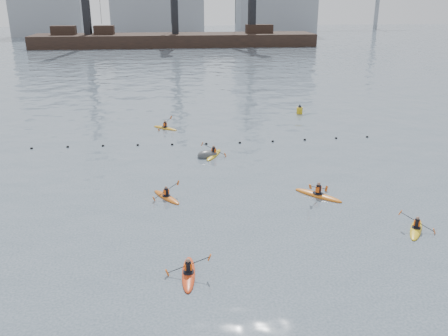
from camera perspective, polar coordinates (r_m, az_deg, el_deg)
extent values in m
plane|color=#35434D|center=(21.65, -0.04, -14.73)|extent=(400.00, 400.00, 0.00)
sphere|color=black|center=(43.84, -22.14, 2.19)|extent=(0.24, 0.24, 0.24)
sphere|color=black|center=(43.20, -18.29, 2.42)|extent=(0.24, 0.24, 0.24)
sphere|color=black|center=(42.65, -14.35, 2.59)|extent=(0.24, 0.24, 0.24)
sphere|color=black|center=(42.21, -10.34, 2.72)|extent=(0.24, 0.24, 0.24)
sphere|color=black|center=(41.94, -6.26, 2.81)|extent=(0.24, 0.24, 0.24)
sphere|color=black|center=(41.92, -2.15, 2.92)|extent=(0.24, 0.24, 0.24)
sphere|color=black|center=(42.22, 1.92, 3.04)|extent=(0.24, 0.24, 0.24)
sphere|color=black|center=(42.83, 5.89, 3.20)|extent=(0.24, 0.24, 0.24)
sphere|color=black|center=(43.71, 9.69, 3.36)|extent=(0.24, 0.24, 0.24)
sphere|color=black|center=(44.77, 13.34, 3.50)|extent=(0.24, 0.24, 0.24)
sphere|color=black|center=(45.94, 16.84, 3.59)|extent=(0.24, 0.24, 0.24)
cube|color=black|center=(128.21, -5.83, 14.76)|extent=(72.00, 12.00, 4.50)
cube|color=black|center=(130.55, -18.73, 15.42)|extent=(6.00, 3.00, 2.20)
cube|color=black|center=(128.93, -14.22, 15.80)|extent=(5.00, 3.00, 2.20)
cube|color=black|center=(130.17, 4.25, 16.36)|extent=(7.00, 3.00, 2.20)
cube|color=gray|center=(171.96, -20.33, 17.72)|extent=(22.00, 14.00, 18.00)
cube|color=gray|center=(167.79, -7.97, 18.00)|extent=(30.00, 14.00, 14.00)
cube|color=gray|center=(171.72, 6.24, 19.44)|extent=(26.00, 14.00, 22.00)
cylinder|color=gray|center=(190.41, 3.30, 19.27)|extent=(1.60, 1.60, 20.00)
cylinder|color=gray|center=(204.83, 17.99, 18.44)|extent=(1.60, 1.60, 20.00)
ellipsoid|color=red|center=(22.85, -4.29, -12.62)|extent=(0.81, 3.15, 0.31)
cylinder|color=black|center=(22.78, -4.30, -12.35)|extent=(0.62, 0.62, 0.06)
cylinder|color=black|center=(22.64, -4.32, -11.77)|extent=(0.29, 0.29, 0.51)
cube|color=#FB570D|center=(22.63, -4.32, -11.73)|extent=(0.36, 0.23, 0.33)
sphere|color=#8C6651|center=(22.46, -4.34, -11.03)|extent=(0.20, 0.20, 0.20)
cylinder|color=black|center=(22.59, -4.33, -11.56)|extent=(2.00, 0.16, 0.83)
cube|color=#D85914|center=(22.83, -6.85, -12.38)|extent=(0.18, 0.15, 0.33)
cube|color=#D85914|center=(22.39, -1.77, -10.71)|extent=(0.18, 0.15, 0.33)
ellipsoid|color=gold|center=(28.82, 22.09, -6.85)|extent=(2.07, 2.80, 0.29)
cylinder|color=black|center=(28.77, 22.13, -6.64)|extent=(0.76, 0.76, 0.06)
cylinder|color=black|center=(28.66, 22.19, -6.18)|extent=(0.28, 0.28, 0.48)
cube|color=#FB570D|center=(28.66, 22.20, -6.14)|extent=(0.39, 0.35, 0.31)
sphere|color=#8C6651|center=(28.53, 22.28, -5.59)|extent=(0.19, 0.19, 0.19)
cylinder|color=black|center=(28.63, 22.22, -6.01)|extent=(1.60, 1.03, 0.84)
cube|color=#D85914|center=(28.51, 20.44, -5.04)|extent=(0.21, 0.20, 0.31)
cube|color=#D85914|center=(28.78, 23.98, -6.96)|extent=(0.21, 0.20, 0.31)
ellipsoid|color=#C55A12|center=(31.02, -6.94, -3.51)|extent=(2.03, 2.78, 0.29)
cylinder|color=black|center=(30.98, -6.95, -3.31)|extent=(0.75, 0.75, 0.05)
cylinder|color=black|center=(30.88, -6.97, -2.88)|extent=(0.27, 0.27, 0.47)
cube|color=#FB570D|center=(30.87, -6.97, -2.85)|extent=(0.38, 0.34, 0.31)
sphere|color=#8C6651|center=(30.76, -6.99, -2.33)|extent=(0.19, 0.19, 0.19)
cylinder|color=black|center=(30.84, -6.97, -2.72)|extent=(1.63, 1.02, 0.71)
cube|color=#D85914|center=(30.54, -8.43, -3.68)|extent=(0.19, 0.19, 0.31)
cube|color=#D85914|center=(31.17, -5.55, -1.79)|extent=(0.19, 0.19, 0.31)
ellipsoid|color=gold|center=(38.89, -1.24, 1.56)|extent=(1.82, 3.10, 0.31)
cylinder|color=black|center=(38.85, -1.24, 1.74)|extent=(0.77, 0.77, 0.06)
cylinder|color=black|center=(38.77, -1.25, 2.12)|extent=(0.29, 0.29, 0.51)
cube|color=#FB570D|center=(38.76, -1.25, 2.15)|extent=(0.41, 0.34, 0.33)
sphere|color=#8C6651|center=(38.67, -1.25, 2.60)|extent=(0.20, 0.20, 0.20)
cylinder|color=black|center=(38.74, -1.25, 2.26)|extent=(1.84, 0.83, 0.84)
cube|color=#D85914|center=(38.94, -2.64, 2.91)|extent=(0.21, 0.19, 0.32)
cube|color=#D85914|center=(38.57, 0.15, 1.59)|extent=(0.21, 0.19, 0.32)
ellipsoid|color=orange|center=(31.66, 11.24, -3.26)|extent=(2.87, 2.99, 0.35)
cylinder|color=black|center=(31.60, 11.26, -3.02)|extent=(0.91, 0.91, 0.06)
cylinder|color=black|center=(31.49, 11.30, -2.52)|extent=(0.32, 0.32, 0.56)
cube|color=#FB570D|center=(31.48, 11.30, -2.48)|extent=(0.45, 0.44, 0.37)
sphere|color=#8C6651|center=(31.35, 11.34, -1.88)|extent=(0.23, 0.23, 0.23)
cylinder|color=black|center=(31.45, 11.31, -2.34)|extent=(1.64, 1.54, 0.93)
cube|color=#D85914|center=(32.51, 12.22, -2.44)|extent=(0.24, 0.24, 0.36)
cube|color=#D85914|center=(30.40, 10.34, -2.22)|extent=(0.24, 0.24, 0.36)
ellipsoid|color=orange|center=(47.29, -7.08, 4.77)|extent=(2.61, 2.38, 0.29)
cylinder|color=black|center=(47.26, -7.09, 4.91)|extent=(0.78, 0.78, 0.06)
cylinder|color=black|center=(47.20, -7.10, 5.21)|extent=(0.28, 0.28, 0.48)
cube|color=#FB570D|center=(47.19, -7.11, 5.24)|extent=(0.37, 0.38, 0.31)
sphere|color=#8C6651|center=(47.12, -7.12, 5.59)|extent=(0.19, 0.19, 0.19)
cylinder|color=black|center=(47.17, -7.11, 5.32)|extent=(1.22, 1.39, 0.95)
cube|color=#D85914|center=(46.61, -7.85, 4.56)|extent=(0.22, 0.22, 0.30)
cube|color=#D85914|center=(47.75, -6.39, 6.06)|extent=(0.22, 0.22, 0.30)
ellipsoid|color=#393C3E|center=(38.76, -1.93, 1.43)|extent=(2.45, 2.11, 1.38)
cylinder|color=#BA8812|center=(53.68, 9.07, 6.78)|extent=(0.67, 0.67, 0.86)
cone|color=black|center=(53.55, 9.11, 7.42)|extent=(0.42, 0.42, 0.33)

